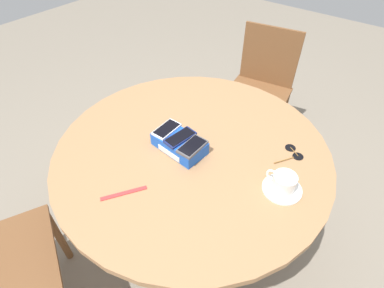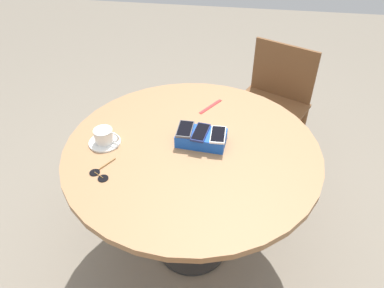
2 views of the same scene
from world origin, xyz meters
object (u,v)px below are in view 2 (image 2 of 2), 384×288
phone_box (201,138)px  chair_near_window (270,106)px  phone_navy (201,132)px  lanyard_strap (211,106)px  saucer (105,142)px  coffee_cup (104,136)px  round_table (192,162)px  phone_white (218,135)px  phone_gray (185,129)px  sunglasses (100,174)px

phone_box → chair_near_window: (-0.36, -0.80, -0.31)m
phone_navy → lanyard_strap: 0.31m
saucer → coffee_cup: (-0.00, 0.00, 0.04)m
round_table → phone_box: (-0.04, -0.04, 0.12)m
round_table → coffee_cup: size_ratio=9.88×
phone_white → coffee_cup: 0.51m
round_table → saucer: size_ratio=7.98×
phone_navy → phone_gray: phone_gray is taller
phone_white → phone_gray: bearing=-6.6°
phone_box → phone_white: 0.08m
phone_gray → chair_near_window: (-0.44, -0.80, -0.35)m
round_table → lanyard_strap: lanyard_strap is taller
coffee_cup → lanyard_strap: (-0.44, -0.37, -0.04)m
phone_box → sunglasses: 0.47m
coffee_cup → chair_near_window: size_ratio=0.14×
round_table → saucer: bearing=3.7°
coffee_cup → sunglasses: (-0.04, 0.20, -0.04)m
coffee_cup → phone_box: bearing=-171.6°
phone_white → phone_gray: (0.15, -0.02, 0.00)m
saucer → chair_near_window: chair_near_window is taller
sunglasses → phone_gray: bearing=-138.6°
chair_near_window → sunglasses: bearing=55.1°
phone_white → round_table: bearing=14.7°
phone_white → lanyard_strap: (0.06, -0.31, -0.06)m
lanyard_strap → phone_navy: bearing=87.5°
phone_gray → chair_near_window: 0.97m
saucer → lanyard_strap: bearing=-140.4°
phone_navy → coffee_cup: coffee_cup is taller
saucer → lanyard_strap: 0.58m
phone_navy → chair_near_window: chair_near_window is taller
phone_gray → sunglasses: bearing=41.4°
phone_white → chair_near_window: size_ratio=0.15×
phone_navy → phone_box: bearing=-130.7°
phone_white → coffee_cup: (0.51, 0.05, -0.02)m
phone_white → chair_near_window: (-0.29, -0.81, -0.35)m
phone_gray → lanyard_strap: 0.31m
phone_gray → chair_near_window: chair_near_window is taller
phone_white → phone_gray: 0.15m
phone_white → phone_navy: bearing=-3.9°
phone_box → saucer: (0.44, 0.06, -0.02)m
phone_navy → phone_gray: bearing=-9.6°
phone_box → phone_navy: size_ratio=1.62×
phone_box → phone_gray: size_ratio=1.85×
phone_gray → phone_box: bearing=173.5°
phone_box → phone_navy: phone_navy is taller
chair_near_window → saucer: bearing=47.5°
coffee_cup → lanyard_strap: size_ratio=0.69×
phone_box → phone_navy: 0.03m
coffee_cup → phone_white: bearing=-173.8°
phone_gray → saucer: (0.36, 0.07, -0.06)m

